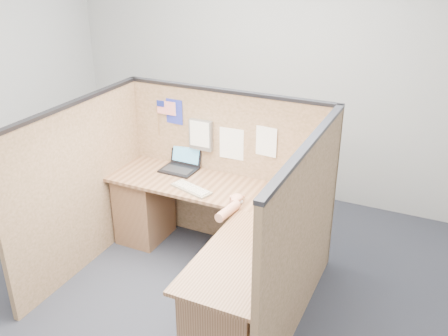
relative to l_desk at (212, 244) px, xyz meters
The scene contains 13 objects.
floor 0.52m from the l_desk, 122.80° to the right, with size 5.00×5.00×0.00m, color #20232D.
wall_back 2.22m from the l_desk, 95.35° to the left, with size 5.00×5.00×0.00m, color #ACAFB1.
cubicle_partitions 0.44m from the l_desk, 142.47° to the left, with size 2.06×1.83×1.53m.
l_desk is the anchor object (origin of this frame).
laptop 0.94m from the l_desk, 135.70° to the left, with size 0.33×0.32×0.24m.
keyboard 0.53m from the l_desk, 143.07° to the left, with size 0.42×0.25×0.03m.
mouse 0.43m from the l_desk, 52.86° to the left, with size 0.12×0.07×0.05m, color #B3B3B7.
hand_forearm 0.41m from the l_desk, 15.20° to the left, with size 0.12×0.41×0.09m.
blue_poster 1.32m from the l_desk, 136.60° to the left, with size 0.18×0.00×0.24m, color #232DA1.
american_flag 1.38m from the l_desk, 140.85° to the left, with size 0.20×0.01×0.35m.
file_holder 1.04m from the l_desk, 123.36° to the left, with size 0.23×0.05×0.29m.
paper_left 0.95m from the l_desk, 100.87° to the left, with size 0.23×0.00×0.30m, color white.
paper_right 1.01m from the l_desk, 74.00° to the left, with size 0.21×0.00×0.27m, color white.
Camera 1 is at (1.78, -2.87, 2.73)m, focal length 40.00 mm.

